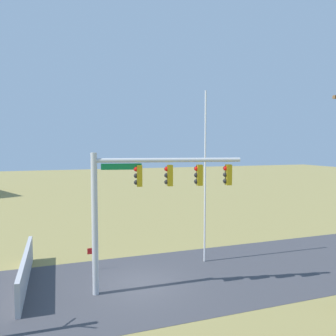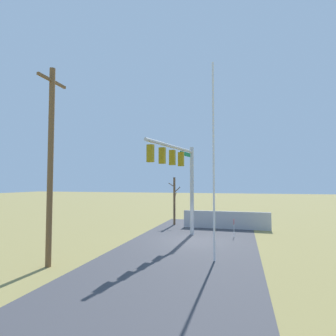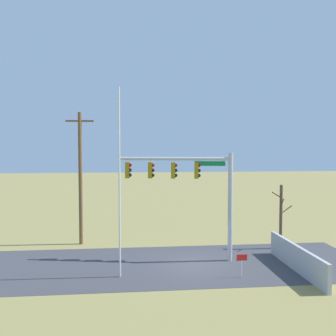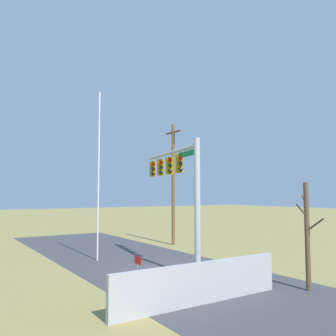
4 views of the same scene
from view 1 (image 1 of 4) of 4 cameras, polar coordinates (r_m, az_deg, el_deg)
name	(u,v)px [view 1 (image 1 of 4)]	position (r m, az deg, el deg)	size (l,w,h in m)	color
ground_plane	(141,284)	(16.93, -4.77, -19.53)	(160.00, 160.00, 0.00)	olive
road_surface	(215,274)	(18.24, 8.14, -17.78)	(28.00, 8.00, 0.01)	#3D3D42
sidewalk_corner	(73,298)	(16.14, -16.26, -20.89)	(6.00, 6.00, 0.01)	#B7B5AD
retaining_fence	(26,269)	(18.04, -23.63, -15.92)	(0.20, 7.02, 1.43)	#A8A8AD
signal_mast	(144,192)	(14.85, -4.15, -4.12)	(6.73, 1.53, 6.43)	#B2B5BA
flagpole	(205,178)	(18.78, 6.49, -1.67)	(0.10, 0.10, 9.83)	silver
open_sign	(93,254)	(18.67, -13.02, -14.37)	(0.56, 0.04, 1.22)	silver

